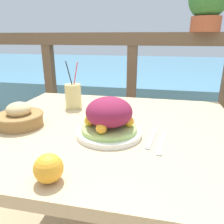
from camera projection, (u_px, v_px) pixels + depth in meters
The scene contains 10 objects.
patio_table at pixel (108, 143), 0.97m from camera, with size 1.10×0.96×0.71m.
railing_fence at pixel (132, 81), 1.68m from camera, with size 2.80×0.08×1.10m.
sea_backdrop at pixel (147, 80), 4.15m from camera, with size 12.00×4.00×0.58m.
salad_plate at pixel (109, 119), 0.83m from camera, with size 0.25×0.25×0.15m.
drink_glass at pixel (73, 96), 1.16m from camera, with size 0.09×0.09×0.25m.
bread_basket at pixel (20, 117), 0.92m from camera, with size 0.20×0.20×0.10m.
potted_plant at pixel (208, 3), 1.42m from camera, with size 0.25×0.25×0.33m.
fork at pixel (152, 138), 0.82m from camera, with size 0.04×0.18×0.00m.
knife at pixel (162, 143), 0.78m from camera, with size 0.04×0.18×0.00m.
orange_near_basket at pixel (49, 168), 0.57m from camera, with size 0.08×0.08×0.08m.
Camera 1 is at (0.19, -0.85, 1.07)m, focal length 35.00 mm.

